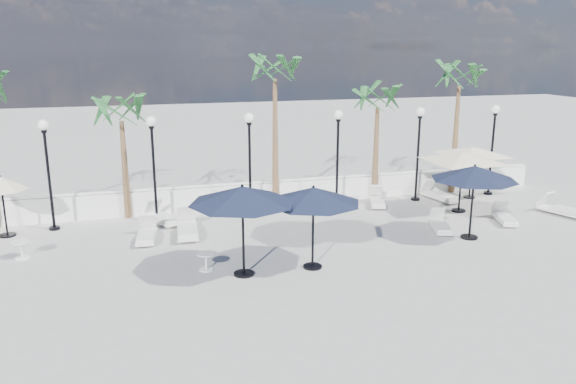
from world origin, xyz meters
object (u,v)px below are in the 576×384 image
object	(u,v)px
lounger_6	(504,217)
parasol_navy_left	(242,195)
parasol_cream_sq_b	(463,152)
lounger_3	(163,217)
parasol_cream_sq_a	(473,147)
lounger_7	(563,209)
lounger_8	(440,195)
lounger_1	(146,234)
lounger_5	(440,225)
parasol_navy_mid	(313,196)
lounger_2	(187,228)
parasol_navy_right	(474,173)
lounger_4	(377,200)
parasol_cream_small	(1,184)

from	to	relation	value
lounger_6	parasol_navy_left	size ratio (longest dim) A/B	0.58
parasol_navy_left	parasol_cream_sq_b	world-z (taller)	parasol_navy_left
lounger_3	parasol_cream_sq_a	xyz separation A→B (m)	(12.68, -0.02, 1.94)
lounger_7	parasol_cream_sq_b	distance (m)	4.35
lounger_6	lounger_8	size ratio (longest dim) A/B	0.89
lounger_1	lounger_5	bearing A→B (deg)	-3.36
parasol_cream_sq_a	parasol_navy_mid	bearing A→B (deg)	-148.08
lounger_2	parasol_navy_right	world-z (taller)	parasol_navy_right
parasol_navy_mid	lounger_8	bearing A→B (deg)	36.66
parasol_cream_sq_b	lounger_7	bearing A→B (deg)	-24.03
lounger_1	lounger_4	bearing A→B (deg)	17.86
lounger_2	lounger_7	bearing A→B (deg)	-2.29
lounger_5	lounger_1	bearing A→B (deg)	-171.14
lounger_6	parasol_navy_mid	xyz separation A→B (m)	(-8.05, -2.14, 1.94)
parasol_navy_right	parasol_cream_sq_b	size ratio (longest dim) A/B	0.56
lounger_4	parasol_cream_small	size ratio (longest dim) A/B	0.84
lounger_3	parasol_cream_small	xyz separation A→B (m)	(-5.13, -0.02, 1.58)
parasol_cream_small	lounger_8	bearing A→B (deg)	0.07
lounger_6	parasol_navy_right	xyz separation A→B (m)	(-2.21, -1.14, 2.00)
lounger_5	parasol_navy_left	distance (m)	7.87
parasol_cream_sq_a	parasol_cream_small	world-z (taller)	parasol_cream_sq_a
lounger_4	parasol_cream_sq_b	size ratio (longest dim) A/B	0.35
lounger_6	parasol_cream_sq_a	bearing A→B (deg)	96.82
parasol_navy_mid	parasol_navy_right	xyz separation A→B (m)	(5.84, 1.00, 0.06)
parasol_cream_sq_b	parasol_cream_small	size ratio (longest dim) A/B	2.38
lounger_5	parasol_navy_left	bearing A→B (deg)	-146.05
lounger_1	lounger_8	bearing A→B (deg)	15.31
lounger_4	lounger_8	size ratio (longest dim) A/B	0.91
lounger_7	parasol_navy_right	bearing A→B (deg)	174.89
parasol_cream_sq_a	lounger_2	bearing A→B (deg)	-172.50
lounger_6	parasol_cream_sq_b	xyz separation A→B (m)	(-0.79, 1.71, 2.12)
lounger_3	parasol_navy_mid	distance (m)	7.00
lounger_3	lounger_6	distance (m)	12.39
lounger_4	parasol_navy_left	distance (m)	8.82
lounger_6	parasol_cream_sq_a	world-z (taller)	parasol_cream_sq_a
lounger_1	lounger_6	size ratio (longest dim) A/B	1.04
lounger_1	lounger_7	distance (m)	15.32
lounger_5	parasol_navy_mid	xyz separation A→B (m)	(-5.32, -1.97, 1.95)
parasol_navy_mid	parasol_cream_small	size ratio (longest dim) A/B	1.30
lounger_4	parasol_cream_sq_b	xyz separation A→B (m)	(2.69, -1.66, 2.11)
parasol_navy_right	parasol_navy_left	bearing A→B (deg)	-172.93
lounger_1	parasol_cream_sq_b	size ratio (longest dim) A/B	0.36
lounger_5	parasol_navy_right	size ratio (longest dim) A/B	0.60
lounger_2	parasol_cream_sq_a	world-z (taller)	parasol_cream_sq_a
lounger_5	lounger_6	bearing A→B (deg)	22.78
lounger_8	lounger_5	bearing A→B (deg)	-131.45
lounger_3	lounger_8	xyz separation A→B (m)	(11.28, 0.00, 0.01)
lounger_6	parasol_cream_sq_a	distance (m)	3.95
parasol_cream_sq_a	lounger_1	bearing A→B (deg)	-172.55
lounger_2	lounger_8	xyz separation A→B (m)	(10.57, 1.60, -0.02)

